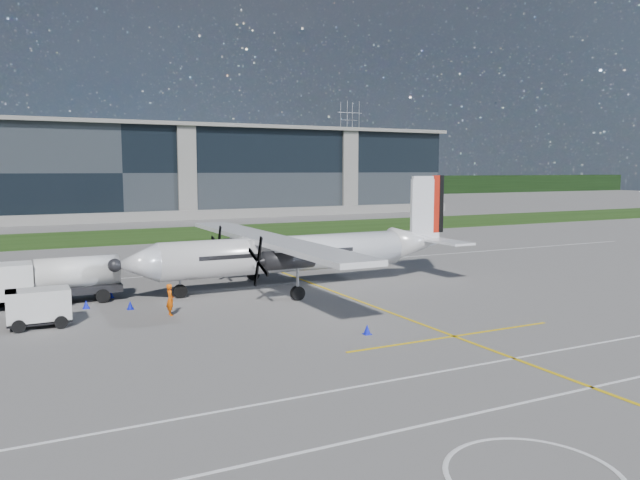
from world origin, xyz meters
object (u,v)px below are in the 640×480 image
(ground_crew_person, at_px, (170,297))
(safety_cone_nose_port, at_px, (130,305))
(fuel_tanker_truck, at_px, (50,281))
(safety_cone_fwd, at_px, (86,304))
(turboprop_aircraft, at_px, (298,232))
(baggage_tug, at_px, (39,308))
(safety_cone_nose_stbd, at_px, (111,294))
(pylon_east, at_px, (350,148))
(safety_cone_portwing, at_px, (367,329))
(safety_cone_stbdwing, at_px, (215,260))

(ground_crew_person, relative_size, safety_cone_nose_port, 4.08)
(ground_crew_person, bearing_deg, fuel_tanker_truck, 41.02)
(safety_cone_fwd, relative_size, safety_cone_nose_port, 1.00)
(turboprop_aircraft, xyz_separation_m, ground_crew_person, (-9.82, -4.43, -2.79))
(baggage_tug, bearing_deg, turboprop_aircraft, 13.36)
(ground_crew_person, relative_size, safety_cone_fwd, 4.08)
(turboprop_aircraft, bearing_deg, baggage_tug, -166.64)
(safety_cone_nose_port, bearing_deg, safety_cone_nose_stbd, 97.52)
(fuel_tanker_truck, height_order, safety_cone_nose_stbd, fuel_tanker_truck)
(safety_cone_nose_port, bearing_deg, ground_crew_person, -56.16)
(baggage_tug, distance_m, safety_cone_fwd, 4.39)
(baggage_tug, bearing_deg, fuel_tanker_truck, 81.19)
(pylon_east, relative_size, safety_cone_nose_port, 60.00)
(fuel_tanker_truck, bearing_deg, safety_cone_portwing, -47.27)
(baggage_tug, xyz_separation_m, safety_cone_portwing, (14.32, -8.86, -0.73))
(pylon_east, distance_m, safety_cone_nose_stbd, 169.26)
(safety_cone_stbdwing, bearing_deg, safety_cone_nose_port, -122.69)
(safety_cone_fwd, height_order, safety_cone_nose_port, same)
(ground_crew_person, bearing_deg, safety_cone_portwing, -139.02)
(fuel_tanker_truck, relative_size, safety_cone_nose_stbd, 14.81)
(safety_cone_portwing, bearing_deg, baggage_tug, 148.25)
(pylon_east, xyz_separation_m, ground_crew_person, (-93.28, -145.44, -13.98))
(baggage_tug, height_order, safety_cone_nose_stbd, baggage_tug)
(turboprop_aircraft, bearing_deg, safety_cone_nose_stbd, 170.36)
(pylon_east, xyz_separation_m, safety_cone_fwd, (-97.26, -141.48, -14.75))
(fuel_tanker_truck, bearing_deg, safety_cone_nose_port, -42.18)
(baggage_tug, relative_size, safety_cone_nose_stbd, 6.50)
(ground_crew_person, bearing_deg, baggage_tug, 83.73)
(ground_crew_person, height_order, safety_cone_portwing, ground_crew_person)
(safety_cone_stbdwing, height_order, safety_cone_nose_port, same)
(pylon_east, height_order, safety_cone_stbdwing, pylon_east)
(ground_crew_person, distance_m, safety_cone_stbdwing, 19.45)
(safety_cone_fwd, bearing_deg, safety_cone_nose_port, -31.40)
(pylon_east, distance_m, ground_crew_person, 173.34)
(pylon_east, height_order, turboprop_aircraft, pylon_east)
(ground_crew_person, relative_size, safety_cone_portwing, 4.08)
(pylon_east, bearing_deg, safety_cone_nose_stbd, -124.50)
(turboprop_aircraft, relative_size, safety_cone_nose_stbd, 50.78)
(safety_cone_nose_port, distance_m, safety_cone_nose_stbd, 3.94)
(safety_cone_portwing, bearing_deg, turboprop_aircraft, 80.53)
(baggage_tug, distance_m, safety_cone_portwing, 16.86)
(baggage_tug, relative_size, safety_cone_stbdwing, 6.50)
(safety_cone_stbdwing, relative_size, safety_cone_portwing, 1.00)
(safety_cone_nose_port, distance_m, safety_cone_portwing, 14.41)
(ground_crew_person, distance_m, safety_cone_nose_stbd, 6.90)
(safety_cone_portwing, bearing_deg, pylon_east, 60.90)
(pylon_east, relative_size, safety_cone_fwd, 60.00)
(baggage_tug, height_order, ground_crew_person, ground_crew_person)
(pylon_east, xyz_separation_m, safety_cone_portwing, (-85.58, -153.77, -14.75))
(safety_cone_stbdwing, bearing_deg, turboprop_aircraft, -82.15)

